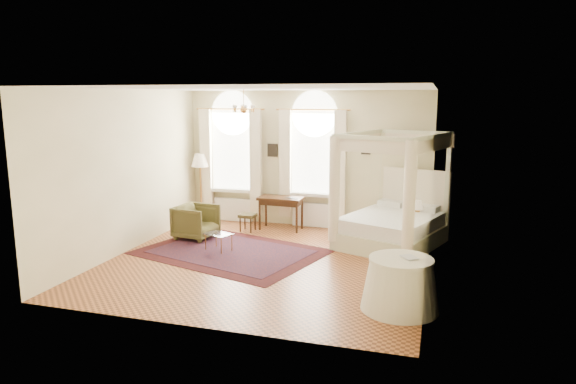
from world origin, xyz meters
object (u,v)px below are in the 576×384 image
(writing_desk, at_px, (281,202))
(armchair, at_px, (196,222))
(canopy_bed, at_px, (391,221))
(stool, at_px, (248,217))
(nightstand, at_px, (416,228))
(side_table, at_px, (400,284))
(floor_lamp, at_px, (200,164))
(coffee_table, at_px, (218,235))

(writing_desk, xyz_separation_m, armchair, (-1.60, -1.30, -0.30))
(canopy_bed, distance_m, stool, 3.40)
(nightstand, relative_size, stool, 1.33)
(nightstand, bearing_deg, side_table, -90.72)
(nightstand, xyz_separation_m, floor_lamp, (-5.40, 0.29, 1.20))
(canopy_bed, bearing_deg, coffee_table, -157.34)
(canopy_bed, height_order, coffee_table, canopy_bed)
(coffee_table, distance_m, side_table, 4.31)
(floor_lamp, bearing_deg, canopy_bed, -10.37)
(coffee_table, xyz_separation_m, side_table, (3.84, -1.96, 0.06))
(writing_desk, relative_size, stool, 2.62)
(writing_desk, bearing_deg, canopy_bed, -13.21)
(armchair, distance_m, side_table, 5.43)
(coffee_table, bearing_deg, canopy_bed, 22.66)
(stool, bearing_deg, coffee_table, -90.07)
(nightstand, relative_size, writing_desk, 0.51)
(side_table, bearing_deg, stool, 136.53)
(coffee_table, relative_size, side_table, 0.54)
(floor_lamp, relative_size, side_table, 1.48)
(floor_lamp, xyz_separation_m, side_table, (5.35, -4.27, -1.09))
(nightstand, height_order, side_table, side_table)
(coffee_table, bearing_deg, writing_desk, 70.62)
(nightstand, distance_m, stool, 3.90)
(armchair, xyz_separation_m, side_table, (4.72, -2.70, 0.01))
(nightstand, xyz_separation_m, side_table, (-0.05, -3.98, 0.12))
(writing_desk, bearing_deg, stool, -153.11)
(floor_lamp, distance_m, side_table, 6.93)
(side_table, bearing_deg, nightstand, 89.28)
(armchair, bearing_deg, canopy_bed, -73.63)
(stool, xyz_separation_m, coffee_table, (-0.00, -1.67, -0.01))
(canopy_bed, bearing_deg, stool, 175.54)
(nightstand, xyz_separation_m, armchair, (-4.77, -1.28, 0.11))
(canopy_bed, bearing_deg, writing_desk, 166.79)
(nightstand, relative_size, coffee_table, 0.86)
(floor_lamp, bearing_deg, side_table, -38.57)
(floor_lamp, bearing_deg, writing_desk, -6.90)
(armchair, height_order, floor_lamp, floor_lamp)
(writing_desk, height_order, stool, writing_desk)
(armchair, relative_size, floor_lamp, 0.48)
(coffee_table, distance_m, floor_lamp, 2.99)
(stool, relative_size, coffee_table, 0.65)
(nightstand, bearing_deg, canopy_bed, -129.81)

